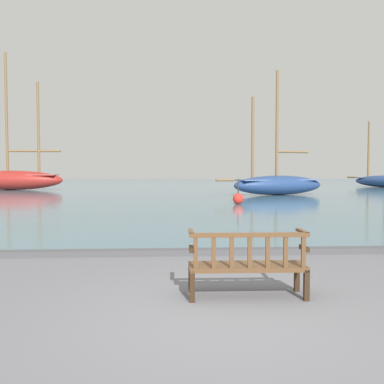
{
  "coord_description": "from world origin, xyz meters",
  "views": [
    {
      "loc": [
        -0.65,
        -4.91,
        1.74
      ],
      "look_at": [
        0.22,
        10.0,
        1.0
      ],
      "focal_mm": 40.0,
      "sensor_mm": 36.0,
      "label": 1
    }
  ],
  "objects_px": {
    "sailboat_nearest_port": "(10,178)",
    "channel_buoy": "(238,199)",
    "sailboat_outer_starboard": "(278,184)",
    "park_bench": "(247,263)"
  },
  "relations": [
    {
      "from": "sailboat_outer_starboard",
      "to": "channel_buoy",
      "type": "height_order",
      "value": "sailboat_outer_starboard"
    },
    {
      "from": "park_bench",
      "to": "sailboat_outer_starboard",
      "type": "bearing_deg",
      "value": 74.26
    },
    {
      "from": "channel_buoy",
      "to": "sailboat_nearest_port",
      "type": "bearing_deg",
      "value": 135.34
    },
    {
      "from": "sailboat_nearest_port",
      "to": "channel_buoy",
      "type": "xyz_separation_m",
      "value": [
        17.2,
        -16.99,
        -0.77
      ]
    },
    {
      "from": "park_bench",
      "to": "channel_buoy",
      "type": "bearing_deg",
      "value": 80.94
    },
    {
      "from": "sailboat_nearest_port",
      "to": "channel_buoy",
      "type": "distance_m",
      "value": 24.19
    },
    {
      "from": "park_bench",
      "to": "channel_buoy",
      "type": "xyz_separation_m",
      "value": [
        2.45,
        15.38,
        -0.11
      ]
    },
    {
      "from": "sailboat_nearest_port",
      "to": "sailboat_outer_starboard",
      "type": "xyz_separation_m",
      "value": [
        21.33,
        -9.01,
        -0.27
      ]
    },
    {
      "from": "sailboat_nearest_port",
      "to": "sailboat_outer_starboard",
      "type": "distance_m",
      "value": 23.15
    },
    {
      "from": "sailboat_nearest_port",
      "to": "sailboat_outer_starboard",
      "type": "bearing_deg",
      "value": -22.9
    }
  ]
}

